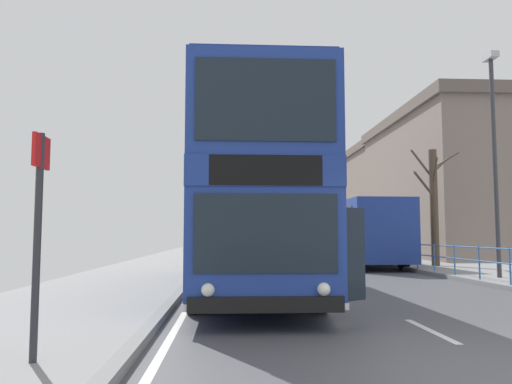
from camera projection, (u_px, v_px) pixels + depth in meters
name	position (u px, v px, depth m)	size (l,w,h in m)	color
ground	(462.00, 376.00, 5.15)	(15.80, 140.00, 0.20)	#4D4D52
double_decker_bus_main	(250.00, 201.00, 12.95)	(3.19, 10.97, 4.47)	navy
background_bus_far_lane	(355.00, 232.00, 24.53)	(2.87, 9.84, 2.99)	navy
bus_stop_sign_near	(38.00, 218.00, 5.40)	(0.08, 0.44, 2.44)	#2D2D33
street_lamp_far_side	(494.00, 145.00, 16.20)	(0.28, 0.60, 7.26)	#38383D
bare_tree_far_00	(336.00, 218.00, 44.45)	(2.02, 1.50, 6.43)	#423328
bare_tree_far_01	(434.00, 203.00, 22.22)	(2.59, 2.26, 5.23)	#4C3D2D
background_building_00	(420.00, 197.00, 47.04)	(11.94, 17.66, 10.04)	slate
background_building_01	(481.00, 185.00, 34.47)	(12.27, 15.73, 9.78)	slate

